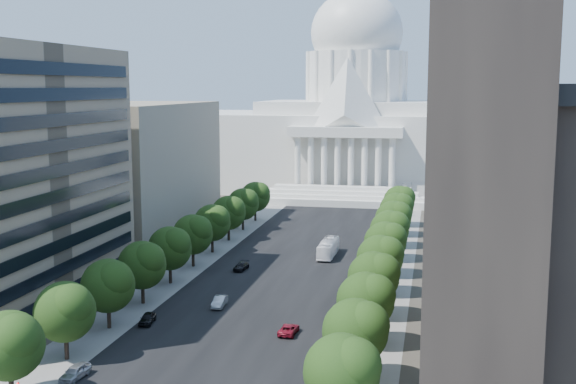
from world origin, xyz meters
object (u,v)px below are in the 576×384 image
Objects in this scene: car_dark_b at (241,267)px; car_red at (289,329)px; car_parked at (75,372)px; car_silver at (220,302)px; car_dark_a at (147,319)px; city_bus at (328,248)px.

car_red is at bearing -59.64° from car_dark_b.
car_silver is at bearing 79.09° from car_parked.
car_dark_a is 0.93× the size of car_dark_b.
car_dark_b is (-2.66, 22.32, -0.11)m from car_silver.
car_dark_b is 0.40× the size of city_bus.
city_bus reaches higher than car_parked.
car_silver is at bearing 44.83° from car_dark_a.
car_parked is (-0.50, -20.34, 0.07)m from car_dark_a.
car_red is (20.78, -0.26, -0.07)m from car_dark_a.
car_parked is at bearing -98.13° from car_dark_a.
city_bus is (-1.47, 46.63, 0.99)m from car_red.
car_red is 1.02× the size of car_dark_b.
city_bus is at bearing -85.61° from car_red.
city_bus reaches higher than car_dark_a.
car_dark_b is 52.81m from car_parked.
car_silver is 22.48m from car_dark_b.
car_parked reaches higher than car_silver.
car_dark_b is 0.99× the size of car_parked.
city_bus is (11.51, 36.53, 0.86)m from car_silver.
car_silver reaches higher than car_dark_a.
car_dark_a is 12.56m from car_silver.
car_silver is at bearing -35.32° from car_red.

